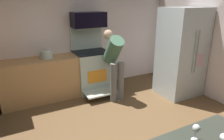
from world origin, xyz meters
name	(u,v)px	position (x,y,z in m)	size (l,w,h in m)	color
wall_back	(70,34)	(0.00, 2.34, 1.30)	(5.20, 0.12, 2.60)	silver
lower_cabinet_run	(36,81)	(-0.90, 1.98, 0.45)	(2.40, 0.60, 0.90)	tan
oven_range	(92,70)	(0.35, 1.96, 0.50)	(0.76, 1.03, 1.47)	#B5C3B7
microwave	(88,20)	(0.35, 2.06, 1.64)	(0.74, 0.38, 0.33)	black
refrigerator	(181,53)	(2.03, 0.89, 0.95)	(0.86, 0.77, 1.91)	silver
person_cook	(114,60)	(0.61, 1.34, 0.86)	(0.31, 0.62, 1.46)	slate
wine_glass_far	(196,129)	(-0.01, -1.29, 1.01)	(0.06, 0.06, 0.15)	silver
stock_pot	(46,54)	(-0.64, 1.98, 0.99)	(0.25, 0.25, 0.17)	#B5C3C0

